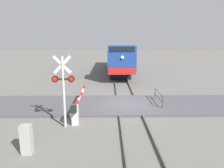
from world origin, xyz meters
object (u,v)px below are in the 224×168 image
at_px(utility_cabinet, 26,140).
at_px(guard_railing, 159,97).
at_px(crossing_signal, 63,84).
at_px(crossing_gate, 77,107).
at_px(locomotive, 118,58).

distance_m(utility_cabinet, guard_railing, 9.54).
xyz_separation_m(crossing_signal, utility_cabinet, (-1.04, -2.62, -1.77)).
relative_size(utility_cabinet, guard_railing, 0.52).
xyz_separation_m(crossing_gate, guard_railing, (5.51, 2.78, -0.16)).
bearing_deg(guard_railing, crossing_signal, -147.61).
xyz_separation_m(locomotive, crossing_gate, (-3.26, -18.53, -1.30)).
distance_m(crossing_gate, utility_cabinet, 3.96).
relative_size(crossing_signal, utility_cabinet, 3.05).
height_order(locomotive, utility_cabinet, locomotive).
bearing_deg(crossing_gate, utility_cabinet, -112.72).
bearing_deg(crossing_signal, guard_railing, 32.39).
bearing_deg(crossing_gate, guard_railing, 26.79).
height_order(crossing_signal, guard_railing, crossing_signal).
distance_m(locomotive, crossing_signal, 19.91).
bearing_deg(utility_cabinet, crossing_gate, 67.28).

